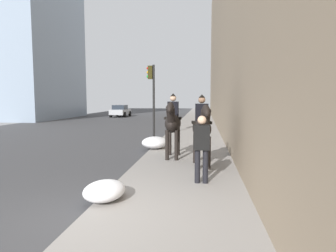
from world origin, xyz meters
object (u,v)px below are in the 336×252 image
(mounted_horse_near, at_px, (173,122))
(pedestrian_greeting, at_px, (202,145))
(mounted_horse_far, at_px, (202,127))
(car_near_lane, at_px, (120,111))
(traffic_light_near_curb, at_px, (152,90))

(mounted_horse_near, relative_size, pedestrian_greeting, 1.35)
(mounted_horse_far, distance_m, car_near_lane, 27.53)
(mounted_horse_far, relative_size, car_near_lane, 0.55)
(pedestrian_greeting, bearing_deg, mounted_horse_near, 20.19)
(pedestrian_greeting, relative_size, car_near_lane, 0.42)
(mounted_horse_near, distance_m, car_near_lane, 26.05)
(traffic_light_near_curb, bearing_deg, pedestrian_greeting, -162.00)
(mounted_horse_near, bearing_deg, car_near_lane, -160.59)
(car_near_lane, bearing_deg, mounted_horse_far, -158.80)
(mounted_horse_near, relative_size, mounted_horse_far, 1.02)
(pedestrian_greeting, bearing_deg, mounted_horse_far, 1.18)
(mounted_horse_far, height_order, pedestrian_greeting, mounted_horse_far)
(car_near_lane, xyz_separation_m, traffic_light_near_curb, (-19.17, -7.27, 1.95))
(mounted_horse_far, bearing_deg, pedestrian_greeting, -7.07)
(car_near_lane, bearing_deg, traffic_light_near_curb, -159.27)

